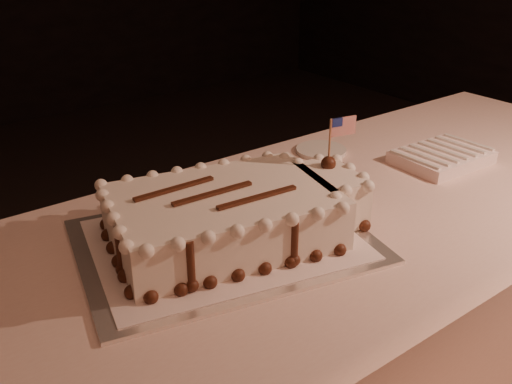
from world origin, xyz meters
TOP-DOWN VIEW (x-y plane):
  - banquet_table at (0.00, 0.60)m, footprint 2.40×0.80m
  - cake_board at (-0.14, 0.63)m, footprint 0.64×0.54m
  - doily at (-0.14, 0.63)m, footprint 0.58×0.49m
  - sheet_cake at (-0.11, 0.62)m, footprint 0.56×0.39m
  - napkin_stack at (0.55, 0.62)m, footprint 0.24×0.18m
  - side_plate at (0.35, 0.87)m, footprint 0.14×0.14m

SIDE VIEW (x-z plane):
  - banquet_table at x=0.00m, z-range 0.00..0.75m
  - cake_board at x=-0.14m, z-range 0.75..0.76m
  - side_plate at x=0.35m, z-range 0.75..0.76m
  - doily at x=-0.14m, z-range 0.76..0.76m
  - napkin_stack at x=0.55m, z-range 0.75..0.79m
  - sheet_cake at x=-0.11m, z-range 0.70..0.92m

